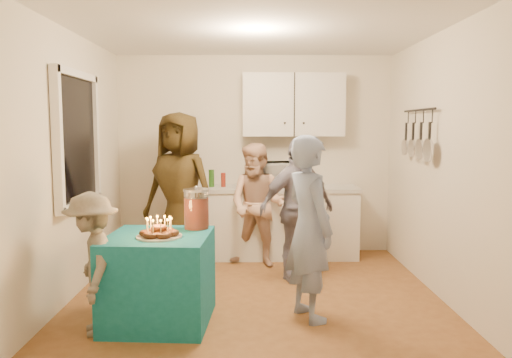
{
  "coord_description": "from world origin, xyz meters",
  "views": [
    {
      "loc": [
        -0.06,
        -4.63,
        1.67
      ],
      "look_at": [
        0.0,
        0.35,
        1.15
      ],
      "focal_mm": 35.0,
      "sensor_mm": 36.0,
      "label": 1
    }
  ],
  "objects_px": {
    "counter": "(270,224)",
    "woman_back_right": "(297,209)",
    "microwave": "(271,174)",
    "woman_back_left": "(180,189)",
    "child_near_left": "(92,263)",
    "punch_jar": "(196,210)",
    "man_birthday": "(309,228)",
    "woman_back_center": "(257,205)",
    "party_table": "(159,279)"
  },
  "relations": [
    {
      "from": "counter",
      "to": "woman_back_right",
      "type": "bearing_deg",
      "value": -75.43
    },
    {
      "from": "microwave",
      "to": "woman_back_left",
      "type": "height_order",
      "value": "woman_back_left"
    },
    {
      "from": "woman_back_right",
      "to": "child_near_left",
      "type": "xyz_separation_m",
      "value": [
        -1.79,
        -1.42,
        -0.2
      ]
    },
    {
      "from": "punch_jar",
      "to": "child_near_left",
      "type": "distance_m",
      "value": 1.0
    },
    {
      "from": "punch_jar",
      "to": "man_birthday",
      "type": "relative_size",
      "value": 0.21
    },
    {
      "from": "microwave",
      "to": "punch_jar",
      "type": "xyz_separation_m",
      "value": [
        -0.74,
        -1.9,
        -0.14
      ]
    },
    {
      "from": "woman_back_left",
      "to": "microwave",
      "type": "bearing_deg",
      "value": 44.14
    },
    {
      "from": "man_birthday",
      "to": "woman_back_center",
      "type": "xyz_separation_m",
      "value": [
        -0.42,
        1.66,
        -0.06
      ]
    },
    {
      "from": "woman_back_right",
      "to": "child_near_left",
      "type": "relative_size",
      "value": 1.35
    },
    {
      "from": "counter",
      "to": "woman_back_right",
      "type": "xyz_separation_m",
      "value": [
        0.25,
        -0.97,
        0.35
      ]
    },
    {
      "from": "microwave",
      "to": "party_table",
      "type": "xyz_separation_m",
      "value": [
        -1.04,
        -2.17,
        -0.69
      ]
    },
    {
      "from": "woman_back_left",
      "to": "child_near_left",
      "type": "relative_size",
      "value": 1.6
    },
    {
      "from": "punch_jar",
      "to": "woman_back_right",
      "type": "relative_size",
      "value": 0.22
    },
    {
      "from": "counter",
      "to": "woman_back_center",
      "type": "bearing_deg",
      "value": -111.81
    },
    {
      "from": "woman_back_right",
      "to": "woman_back_center",
      "type": "bearing_deg",
      "value": 100.95
    },
    {
      "from": "microwave",
      "to": "child_near_left",
      "type": "relative_size",
      "value": 0.49
    },
    {
      "from": "counter",
      "to": "woman_back_left",
      "type": "height_order",
      "value": "woman_back_left"
    },
    {
      "from": "counter",
      "to": "man_birthday",
      "type": "distance_m",
      "value": 2.14
    },
    {
      "from": "microwave",
      "to": "child_near_left",
      "type": "distance_m",
      "value": 2.89
    },
    {
      "from": "counter",
      "to": "child_near_left",
      "type": "height_order",
      "value": "child_near_left"
    },
    {
      "from": "child_near_left",
      "to": "microwave",
      "type": "bearing_deg",
      "value": 127.34
    },
    {
      "from": "punch_jar",
      "to": "woman_back_right",
      "type": "bearing_deg",
      "value": 43.04
    },
    {
      "from": "counter",
      "to": "punch_jar",
      "type": "height_order",
      "value": "punch_jar"
    },
    {
      "from": "counter",
      "to": "woman_back_center",
      "type": "relative_size",
      "value": 1.49
    },
    {
      "from": "man_birthday",
      "to": "woman_back_left",
      "type": "bearing_deg",
      "value": 15.04
    },
    {
      "from": "party_table",
      "to": "punch_jar",
      "type": "bearing_deg",
      "value": 42.37
    },
    {
      "from": "party_table",
      "to": "man_birthday",
      "type": "height_order",
      "value": "man_birthday"
    },
    {
      "from": "woman_back_left",
      "to": "party_table",
      "type": "bearing_deg",
      "value": -62.63
    },
    {
      "from": "man_birthday",
      "to": "woman_back_left",
      "type": "height_order",
      "value": "woman_back_left"
    },
    {
      "from": "microwave",
      "to": "counter",
      "type": "bearing_deg",
      "value": 169.35
    },
    {
      "from": "party_table",
      "to": "woman_back_right",
      "type": "height_order",
      "value": "woman_back_right"
    },
    {
      "from": "punch_jar",
      "to": "child_near_left",
      "type": "xyz_separation_m",
      "value": [
        -0.79,
        -0.49,
        -0.35
      ]
    },
    {
      "from": "microwave",
      "to": "child_near_left",
      "type": "height_order",
      "value": "microwave"
    },
    {
      "from": "man_birthday",
      "to": "counter",
      "type": "bearing_deg",
      "value": -16.55
    },
    {
      "from": "punch_jar",
      "to": "counter",
      "type": "bearing_deg",
      "value": 68.68
    },
    {
      "from": "microwave",
      "to": "man_birthday",
      "type": "height_order",
      "value": "man_birthday"
    },
    {
      "from": "counter",
      "to": "child_near_left",
      "type": "xyz_separation_m",
      "value": [
        -1.54,
        -2.39,
        0.15
      ]
    },
    {
      "from": "party_table",
      "to": "man_birthday",
      "type": "xyz_separation_m",
      "value": [
        1.29,
        0.08,
        0.42
      ]
    },
    {
      "from": "counter",
      "to": "party_table",
      "type": "xyz_separation_m",
      "value": [
        -1.04,
        -2.17,
        -0.05
      ]
    },
    {
      "from": "woman_back_left",
      "to": "child_near_left",
      "type": "xyz_separation_m",
      "value": [
        -0.43,
        -2.01,
        -0.35
      ]
    },
    {
      "from": "microwave",
      "to": "child_near_left",
      "type": "xyz_separation_m",
      "value": [
        -1.54,
        -2.39,
        -0.49
      ]
    },
    {
      "from": "counter",
      "to": "woman_back_center",
      "type": "xyz_separation_m",
      "value": [
        -0.17,
        -0.43,
        0.31
      ]
    },
    {
      "from": "man_birthday",
      "to": "party_table",
      "type": "bearing_deg",
      "value": 70.3
    },
    {
      "from": "microwave",
      "to": "man_birthday",
      "type": "distance_m",
      "value": 2.12
    },
    {
      "from": "party_table",
      "to": "woman_back_left",
      "type": "xyz_separation_m",
      "value": [
        -0.07,
        1.79,
        0.54
      ]
    },
    {
      "from": "counter",
      "to": "microwave",
      "type": "height_order",
      "value": "microwave"
    },
    {
      "from": "microwave",
      "to": "woman_back_center",
      "type": "distance_m",
      "value": 0.57
    },
    {
      "from": "woman_back_left",
      "to": "woman_back_center",
      "type": "relative_size",
      "value": 1.25
    },
    {
      "from": "punch_jar",
      "to": "woman_back_left",
      "type": "distance_m",
      "value": 1.57
    },
    {
      "from": "party_table",
      "to": "woman_back_right",
      "type": "bearing_deg",
      "value": 42.89
    }
  ]
}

